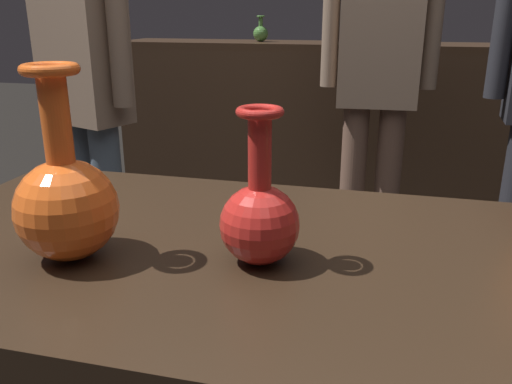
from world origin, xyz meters
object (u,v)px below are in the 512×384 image
at_px(vase_left_accent, 66,201).
at_px(visitor_near_left, 85,83).
at_px(visitor_center_back, 378,71).
at_px(shelf_vase_left, 261,33).
at_px(vase_centerpiece, 260,216).

relative_size(vase_left_accent, visitor_near_left, 0.18).
bearing_deg(visitor_near_left, visitor_center_back, -130.62).
xyz_separation_m(shelf_vase_left, visitor_center_back, (0.65, -0.65, -0.12)).
distance_m(vase_centerpiece, shelf_vase_left, 2.30).
distance_m(vase_centerpiece, visitor_center_back, 1.59).
xyz_separation_m(vase_centerpiece, visitor_near_left, (-0.90, 1.04, 0.03)).
bearing_deg(shelf_vase_left, visitor_center_back, -44.76).
distance_m(vase_centerpiece, visitor_near_left, 1.38).
distance_m(vase_centerpiece, vase_left_accent, 0.28).
bearing_deg(vase_centerpiece, vase_left_accent, -169.22).
xyz_separation_m(vase_left_accent, shelf_vase_left, (-0.26, 2.29, 0.15)).
relative_size(vase_left_accent, visitor_center_back, 0.18).
height_order(shelf_vase_left, visitor_near_left, visitor_near_left).
bearing_deg(visitor_near_left, vase_left_accent, 140.83).
height_order(vase_left_accent, visitor_near_left, visitor_near_left).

